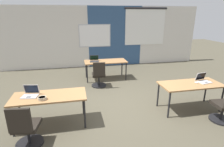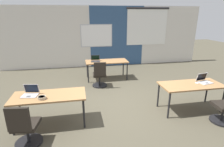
% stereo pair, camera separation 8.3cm
% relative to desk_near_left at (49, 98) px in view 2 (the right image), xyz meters
% --- Properties ---
extents(ground_plane, '(24.00, 24.00, 0.00)m').
position_rel_desk_near_left_xyz_m(ground_plane, '(1.75, 0.60, -0.66)').
color(ground_plane, '#4C4738').
extents(back_wall_assembly, '(10.00, 0.27, 2.80)m').
position_rel_desk_near_left_xyz_m(back_wall_assembly, '(1.79, 4.80, 0.75)').
color(back_wall_assembly, silver).
rests_on(back_wall_assembly, ground).
extents(desk_near_left, '(1.60, 0.70, 0.72)m').
position_rel_desk_near_left_xyz_m(desk_near_left, '(0.00, 0.00, 0.00)').
color(desk_near_left, '#A37547').
rests_on(desk_near_left, ground).
extents(desk_near_right, '(1.60, 0.70, 0.72)m').
position_rel_desk_near_left_xyz_m(desk_near_right, '(3.50, 0.00, 0.00)').
color(desk_near_right, '#A37547').
rests_on(desk_near_right, ground).
extents(desk_far_center, '(1.60, 0.70, 0.72)m').
position_rel_desk_near_left_xyz_m(desk_far_center, '(1.75, 2.80, 0.00)').
color(desk_far_center, '#A37547').
rests_on(desk_far_center, ground).
extents(laptop_near_left_end, '(0.37, 0.33, 0.23)m').
position_rel_desk_near_left_xyz_m(laptop_near_left_end, '(-0.40, 0.07, 0.11)').
color(laptop_near_left_end, '#B7B7BC').
rests_on(laptop_near_left_end, desk_near_left).
extents(chair_near_left_end, '(0.52, 0.56, 0.92)m').
position_rel_desk_near_left_xyz_m(chair_near_left_end, '(-0.37, -0.70, -0.28)').
color(chair_near_left_end, black).
rests_on(chair_near_left_end, ground).
extents(laptop_far_left, '(0.35, 0.34, 0.22)m').
position_rel_desk_near_left_xyz_m(laptop_far_left, '(1.32, 2.84, 0.11)').
color(laptop_far_left, '#333338').
rests_on(laptop_far_left, desk_far_center).
extents(chair_far_left, '(0.52, 0.55, 0.92)m').
position_rel_desk_near_left_xyz_m(chair_far_left, '(1.38, 2.03, -0.28)').
color(chair_far_left, black).
rests_on(chair_far_left, ground).
extents(laptop_near_right_end, '(0.38, 0.34, 0.23)m').
position_rel_desk_near_left_xyz_m(laptop_near_right_end, '(3.90, 0.06, 0.11)').
color(laptop_near_right_end, silver).
rests_on(laptop_near_right_end, desk_near_right).
extents(mouse_near_right_end, '(0.09, 0.11, 0.03)m').
position_rel_desk_near_left_xyz_m(mouse_near_right_end, '(3.65, 0.01, 0.08)').
color(mouse_near_right_end, silver).
rests_on(mouse_near_right_end, desk_near_right).
extents(snack_bowl, '(0.18, 0.18, 0.06)m').
position_rel_desk_near_left_xyz_m(snack_bowl, '(-0.12, -0.17, 0.10)').
color(snack_bowl, tan).
rests_on(snack_bowl, desk_near_left).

